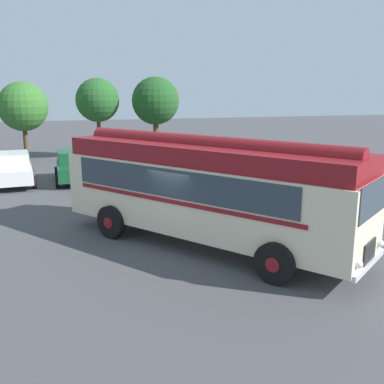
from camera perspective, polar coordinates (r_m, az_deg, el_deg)
The scene contains 9 objects.
ground_plane at distance 14.44m, azimuth -0.60°, elevation -6.70°, with size 120.00×120.00×0.00m, color #474749.
vintage_bus at distance 13.90m, azimuth 1.75°, elevation 0.64°, with size 8.00×9.54×3.49m.
car_near_left at distance 24.85m, azimuth -21.67°, elevation 2.77°, with size 2.27×4.35×1.66m.
car_mid_left at distance 24.73m, azimuth -14.81°, elevation 3.21°, with size 2.03×4.24×1.66m.
car_mid_right at distance 25.43m, azimuth -8.54°, elevation 3.76°, with size 2.11×4.28×1.66m.
car_far_right at distance 25.52m, azimuth -2.91°, elevation 3.92°, with size 2.37×4.39×1.66m.
tree_centre at distance 33.03m, azimuth -20.72°, elevation 10.23°, with size 3.33×3.33×5.34m.
tree_right_of_centre at distance 32.73m, azimuth -11.96°, elevation 11.24°, with size 3.04×3.04×5.59m.
tree_far_right at distance 32.14m, azimuth -4.57°, elevation 11.35°, with size 3.32×3.32×5.69m.
Camera 1 is at (-3.62, -13.11, 4.87)m, focal length 42.00 mm.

